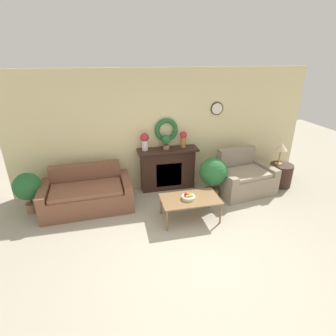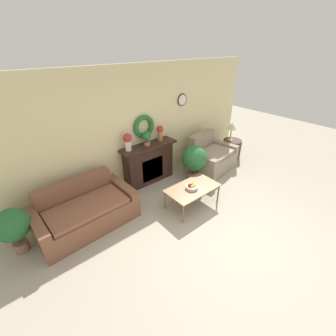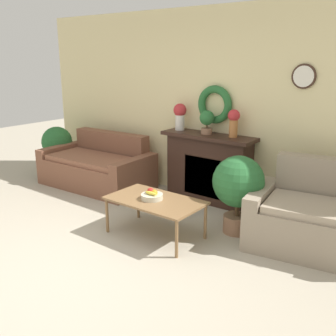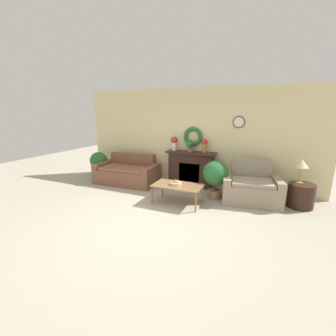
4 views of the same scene
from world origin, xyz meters
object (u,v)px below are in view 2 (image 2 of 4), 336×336
Objects in this scene: loveseat_right at (210,157)px; vase_on_mantel_right at (160,132)px; potted_plant_on_mantel at (147,137)px; fireplace at (149,163)px; potted_plant_floor_by_couch at (12,226)px; fruit_bowl at (192,187)px; coffee_table at (193,189)px; couch_left at (85,211)px; side_table_by_loveseat at (232,149)px; vase_on_mantel_left at (128,141)px; table_lamp at (232,126)px; potted_plant_floor_by_loveseat at (194,160)px.

vase_on_mantel_right is (-1.28, 0.53, 0.88)m from loveseat_right.
fireplace is at bearing 21.73° from potted_plant_on_mantel.
potted_plant_floor_by_couch is (-2.91, -0.41, 0.04)m from fireplace.
fruit_bowl is at bearing -84.64° from potted_plant_on_mantel.
coffee_table is at bearing -160.29° from loveseat_right.
side_table_by_loveseat is at bearing -2.72° from couch_left.
vase_on_mantel_left is (-0.60, 1.38, 0.72)m from fruit_bowl.
fruit_bowl is at bearing -160.66° from loveseat_right.
vase_on_mantel_right is (0.88, 0.00, -0.01)m from vase_on_mantel_left.
vase_on_mantel_left is 0.48m from potted_plant_on_mantel.
couch_left is 1.64× the size of coffee_table.
vase_on_mantel_left reaches higher than couch_left.
coffee_table is at bearing -17.48° from potted_plant_floor_by_couch.
fruit_bowl is 1.67m from vase_on_mantel_left.
table_lamp is 2.31m from vase_on_mantel_right.
table_lamp reaches higher than fireplace.
fireplace is at bearing 93.81° from fruit_bowl.
potted_plant_floor_by_loveseat is at bearing -27.65° from vase_on_mantel_left.
fruit_bowl is (1.89, -0.91, 0.19)m from couch_left.
vase_on_mantel_right is at bearing 0.00° from vase_on_mantel_left.
vase_on_mantel_left is 2.52m from potted_plant_floor_by_couch.
vase_on_mantel_right is (-2.25, 0.42, 0.25)m from table_lamp.
fruit_bowl is 0.27× the size of potted_plant_floor_by_loveseat.
fireplace reaches higher than loveseat_right.
potted_plant_floor_by_loveseat is (2.64, -0.24, 0.29)m from couch_left.
potted_plant_on_mantel is at bearing 141.86° from potted_plant_floor_by_loveseat.
potted_plant_floor_by_loveseat is (0.84, -0.70, 0.09)m from fireplace.
coffee_table is 0.09m from fruit_bowl.
vase_on_mantel_left is (-3.20, 0.48, 0.95)m from side_table_by_loveseat.
couch_left is 3.37× the size of side_table_by_loveseat.
potted_plant_floor_by_loveseat is (-1.78, -0.29, -0.36)m from table_lamp.
coffee_table is 2.72m from table_lamp.
side_table_by_loveseat is at bearing 19.16° from fruit_bowl.
potted_plant_floor_by_loveseat is (0.75, 0.67, 0.10)m from fruit_bowl.
vase_on_mantel_left reaches higher than potted_plant_on_mantel.
vase_on_mantel_left is at bearing 17.41° from couch_left.
loveseat_right is 1.64m from vase_on_mantel_right.
table_lamp is at bearing 20.83° from coffee_table.
potted_plant_on_mantel is at bearing 95.36° from fruit_bowl.
loveseat_right reaches higher than fruit_bowl.
loveseat_right is (1.65, -0.53, -0.17)m from fireplace.
vase_on_mantel_right is at bearing 78.64° from fruit_bowl.
potted_plant_floor_by_couch reaches higher than side_table_by_loveseat.
fruit_bowl is (-1.56, -0.85, 0.16)m from loveseat_right.
table_lamp is (2.62, -0.42, 0.46)m from fireplace.
potted_plant_floor_by_couch is (-3.27, -0.41, -0.67)m from vase_on_mantel_right.
fruit_bowl is 1.58m from vase_on_mantel_right.
potted_plant_floor_by_loveseat is at bearing 41.76° from fruit_bowl.
vase_on_mantel_right reaches higher than fruit_bowl.
couch_left is 4.47m from table_lamp.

